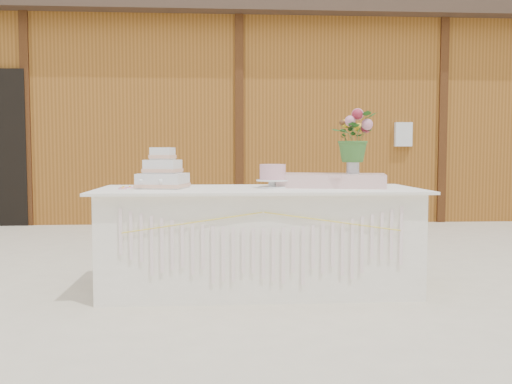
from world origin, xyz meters
TOP-DOWN VIEW (x-y plane):
  - ground at (0.00, 0.00)m, footprint 80.00×80.00m
  - barn at (-0.01, 5.99)m, footprint 12.60×4.60m
  - cake_table at (0.00, -0.00)m, footprint 2.40×1.00m
  - wedding_cake at (-0.72, 0.03)m, footprint 0.40×0.40m
  - pink_cake_stand at (0.11, 0.01)m, footprint 0.25×0.25m
  - satin_runner at (0.58, 0.11)m, footprint 0.90×0.65m
  - flower_vase at (0.75, 0.16)m, footprint 0.10×0.10m
  - bouquet at (0.75, 0.16)m, footprint 0.47×0.47m
  - loose_flowers at (-0.97, 0.06)m, footprint 0.22×0.32m

SIDE VIEW (x-z plane):
  - ground at x=0.00m, z-range 0.00..0.00m
  - cake_table at x=0.00m, z-range 0.00..0.77m
  - loose_flowers at x=-0.97m, z-range 0.77..0.79m
  - satin_runner at x=0.58m, z-range 0.77..0.87m
  - pink_cake_stand at x=0.11m, z-range 0.78..0.96m
  - wedding_cake at x=-0.72m, z-range 0.72..1.03m
  - flower_vase at x=0.75m, z-range 0.87..1.01m
  - bouquet at x=0.75m, z-range 1.01..1.40m
  - barn at x=-0.01m, z-range 0.03..3.33m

